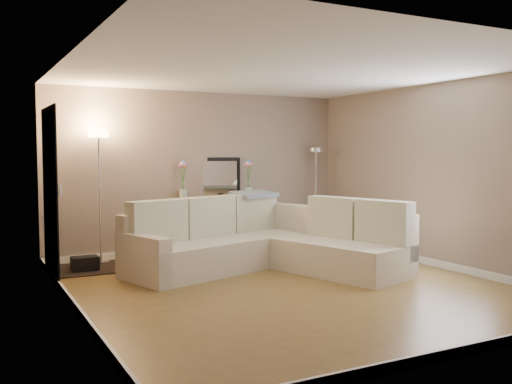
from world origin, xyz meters
name	(u,v)px	position (x,y,z in m)	size (l,w,h in m)	color
floor	(286,286)	(0.00, 0.00, -0.01)	(5.00, 5.50, 0.01)	brown
ceiling	(287,70)	(0.00, 0.00, 2.60)	(5.00, 5.50, 0.01)	white
wall_back	(201,172)	(0.00, 2.76, 1.30)	(5.00, 0.02, 2.60)	gray
wall_front	(468,195)	(0.00, -2.76, 1.30)	(5.00, 0.02, 2.60)	gray
wall_left	(71,185)	(-2.51, 0.00, 1.30)	(0.02, 5.50, 2.60)	gray
wall_right	(440,176)	(2.51, 0.00, 1.30)	(0.02, 5.50, 2.60)	gray
baseboard_back	(202,248)	(0.00, 2.73, 0.05)	(5.00, 0.03, 0.10)	white
baseboard_front	(462,351)	(0.00, -2.73, 0.05)	(5.00, 0.03, 0.10)	white
baseboard_left	(76,308)	(-2.48, 0.00, 0.05)	(0.03, 5.50, 0.10)	white
baseboard_right	(437,264)	(2.48, 0.00, 0.05)	(0.03, 5.50, 0.10)	white
doorway	(50,194)	(-2.48, 1.70, 1.10)	(0.02, 1.20, 2.20)	black
switch_plate	(60,190)	(-2.48, 0.85, 1.20)	(0.02, 0.08, 0.12)	white
sectional_sofa	(263,243)	(0.23, 1.03, 0.37)	(3.51, 2.88, 1.00)	beige
throw_blanket	(254,194)	(0.51, 1.83, 0.99)	(0.72, 0.41, 0.05)	gray
console_table	(212,224)	(0.13, 2.60, 0.46)	(1.34, 0.48, 0.81)	black
leaning_mirror	(213,180)	(0.22, 2.76, 1.18)	(0.93, 0.13, 0.73)	black
table_decor	(217,201)	(0.20, 2.55, 0.84)	(0.56, 0.15, 0.13)	orange
flower_vase_left	(183,186)	(-0.34, 2.64, 1.10)	(0.16, 0.13, 0.69)	silver
flower_vase_right	(248,184)	(0.76, 2.53, 1.10)	(0.16, 0.13, 0.69)	silver
floor_lamp_lit	(99,170)	(-1.69, 2.49, 1.36)	(0.28, 0.28, 1.93)	silver
floor_lamp_unlit	(316,176)	(2.07, 2.49, 1.21)	(0.25, 0.25, 1.71)	silver
charcoal_rug	(99,268)	(-1.80, 2.13, 0.01)	(1.26, 0.94, 0.02)	black
black_bag	(85,265)	(-2.01, 2.02, 0.09)	(0.36, 0.25, 0.23)	black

